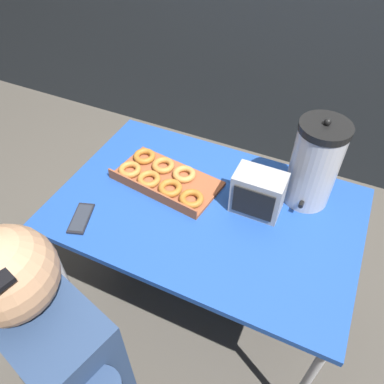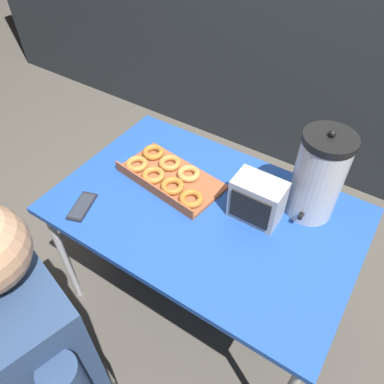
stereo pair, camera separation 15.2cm
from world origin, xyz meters
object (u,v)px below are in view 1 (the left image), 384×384
Objects in this scene: cell_phone at (81,218)px; person_seated at (67,366)px; donut_box at (164,178)px; coffee_urn at (314,164)px; space_heater at (258,193)px.

cell_phone is 0.54m from person_seated.
cell_phone is at bearing -112.61° from donut_box.
donut_box is 0.39m from cell_phone.
cell_phone is at bearing -45.71° from person_seated.
cell_phone is 0.13× the size of person_seated.
coffee_urn is 0.24m from space_heater.
coffee_urn is (0.59, 0.17, 0.17)m from donut_box.
coffee_urn is 0.95m from cell_phone.
person_seated reaches higher than space_heater.
space_heater is 0.16× the size of person_seated.
donut_box is at bearing -70.46° from person_seated.
space_heater is at bearing -98.63° from person_seated.
space_heater is at bearing 11.26° from cell_phone.
donut_box is 0.43m from space_heater.
donut_box is 2.47× the size of space_heater.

